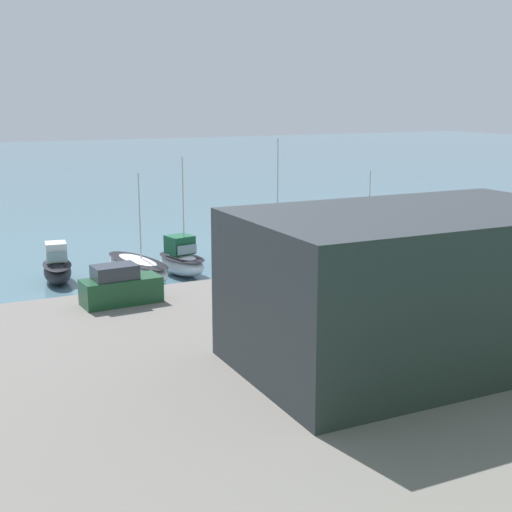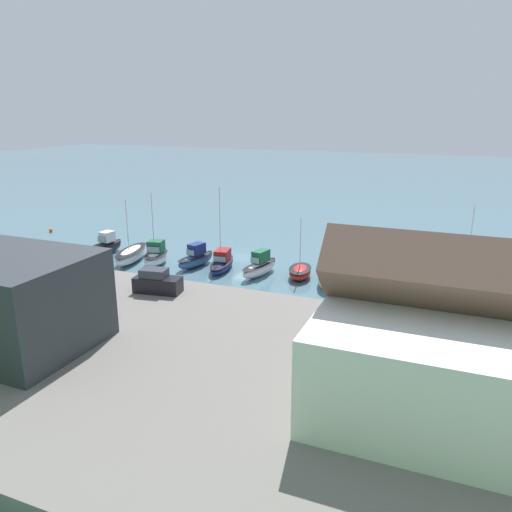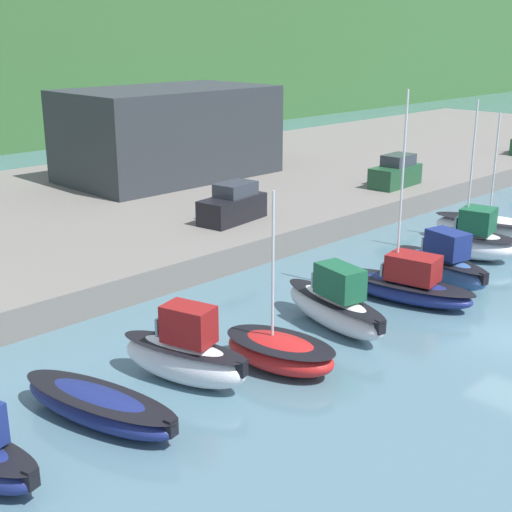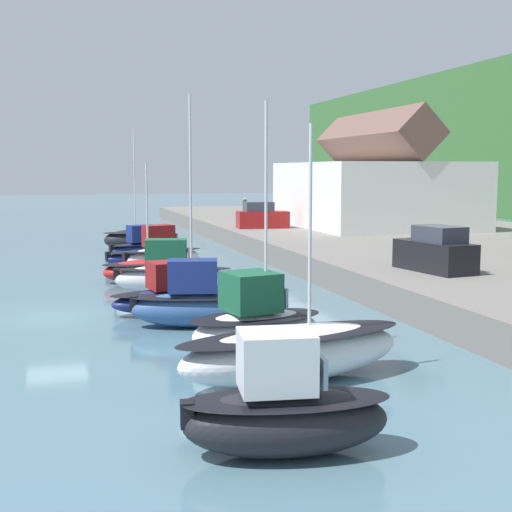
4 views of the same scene
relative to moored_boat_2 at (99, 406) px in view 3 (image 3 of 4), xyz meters
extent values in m
plane|color=slate|center=(15.18, -6.03, -0.59)|extent=(320.00, 320.00, 0.00)
cube|color=slate|center=(15.18, 21.09, 0.10)|extent=(125.91, 27.26, 1.39)
cube|color=#2D3338|center=(21.57, 23.82, 3.99)|extent=(14.86, 8.72, 6.39)
cube|color=slate|center=(21.57, 19.52, 3.99)|extent=(14.12, 0.10, 3.83)
cube|color=black|center=(-3.46, -2.23, 0.21)|extent=(0.42, 0.37, 0.56)
ellipsoid|color=navy|center=(0.00, 0.01, -0.04)|extent=(3.00, 6.24, 1.10)
ellipsoid|color=black|center=(0.00, 0.01, 0.34)|extent=(3.10, 6.37, 0.12)
cube|color=black|center=(0.64, -2.77, 0.18)|extent=(0.41, 0.35, 0.56)
ellipsoid|color=white|center=(3.58, 0.23, 0.21)|extent=(2.72, 5.11, 1.59)
ellipsoid|color=black|center=(3.58, 0.23, 0.76)|extent=(2.81, 5.22, 0.12)
cube|color=maroon|center=(3.65, 0.00, 1.65)|extent=(1.51, 1.95, 1.30)
cube|color=#8CA5B2|center=(3.37, 0.97, 1.46)|extent=(0.96, 0.36, 0.65)
cube|color=black|center=(4.22, -2.01, 0.53)|extent=(0.42, 0.37, 0.56)
ellipsoid|color=red|center=(6.72, -1.35, 0.02)|extent=(2.89, 4.66, 1.22)
ellipsoid|color=black|center=(6.72, -1.35, 0.44)|extent=(3.00, 4.76, 0.12)
cylinder|color=silver|center=(6.66, -1.03, 3.28)|extent=(0.10, 0.10, 5.31)
ellipsoid|color=silver|center=(10.98, -0.39, 0.15)|extent=(2.67, 5.95, 1.47)
ellipsoid|color=black|center=(10.98, -0.39, 0.66)|extent=(2.76, 6.08, 0.12)
cube|color=#195638|center=(10.92, -0.67, 1.51)|extent=(1.53, 2.21, 1.27)
cube|color=#8CA5B2|center=(11.16, 0.47, 1.32)|extent=(1.03, 0.31, 0.63)
cube|color=black|center=(10.42, -3.06, 0.44)|extent=(0.41, 0.35, 0.56)
ellipsoid|color=navy|center=(15.60, -0.73, -0.06)|extent=(3.06, 6.47, 1.06)
ellipsoid|color=black|center=(15.60, -0.73, 0.31)|extent=(3.16, 6.61, 0.12)
cube|color=maroon|center=(15.66, -1.03, 1.05)|extent=(1.85, 2.41, 1.17)
cube|color=#8CA5B2|center=(15.44, 0.18, 0.88)|extent=(1.32, 0.34, 0.58)
cylinder|color=silver|center=(15.52, -0.27, 4.62)|extent=(0.10, 0.10, 8.29)
ellipsoid|color=#33568E|center=(18.85, -0.57, 0.12)|extent=(2.74, 5.63, 1.41)
ellipsoid|color=black|center=(18.85, -0.57, 0.61)|extent=(2.82, 5.75, 0.12)
cube|color=navy|center=(18.79, -0.84, 1.45)|extent=(1.59, 2.11, 1.25)
cube|color=#8CA5B2|center=(19.03, 0.23, 1.26)|extent=(1.08, 0.33, 0.63)
cube|color=black|center=(18.30, -3.08, 0.40)|extent=(0.41, 0.35, 0.56)
ellipsoid|color=white|center=(23.47, 0.41, 0.16)|extent=(3.14, 4.95, 1.51)
ellipsoid|color=black|center=(23.47, 0.41, 0.69)|extent=(3.25, 5.05, 0.12)
cube|color=#195638|center=(23.52, 0.19, 1.55)|extent=(1.97, 1.92, 1.28)
cube|color=#8CA5B2|center=(23.32, 1.12, 1.36)|extent=(1.50, 0.41, 0.64)
cylinder|color=silver|center=(23.40, 0.74, 4.33)|extent=(0.10, 0.10, 6.83)
ellipsoid|color=white|center=(26.73, 0.57, 0.24)|extent=(3.61, 7.45, 1.65)
ellipsoid|color=black|center=(26.73, 0.57, 0.81)|extent=(3.72, 7.61, 0.12)
cylinder|color=silver|center=(26.62, 1.10, 3.95)|extent=(0.10, 0.10, 5.77)
cube|color=#1E4C2D|center=(30.49, 10.22, 1.50)|extent=(4.31, 2.07, 1.40)
cube|color=#333842|center=(30.81, 10.24, 2.58)|extent=(2.40, 1.67, 0.76)
cube|color=black|center=(16.10, 11.22, 1.50)|extent=(4.42, 2.40, 1.40)
cube|color=#333842|center=(16.42, 11.27, 2.58)|extent=(2.51, 1.85, 0.76)
camera|label=1|loc=(40.15, 46.69, 11.66)|focal=50.00mm
camera|label=2|loc=(-7.95, 46.82, 16.50)|focal=35.00mm
camera|label=3|loc=(-10.36, -17.35, 11.14)|focal=50.00mm
camera|label=4|loc=(45.78, -5.97, 5.50)|focal=50.00mm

